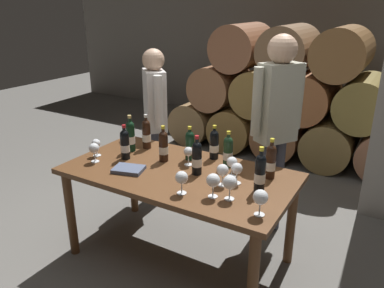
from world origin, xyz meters
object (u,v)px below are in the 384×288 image
wine_bottle_0 (271,161)px  wine_bottle_9 (131,136)px  wine_bottle_3 (125,144)px  taster_seated_left (155,114)px  wine_glass_2 (222,171)px  wine_glass_3 (230,183)px  wine_bottle_8 (197,158)px  wine_bottle_1 (163,146)px  tasting_notebook (129,169)px  wine_glass_5 (237,169)px  sommelier_presenting (277,119)px  wine_bottle_6 (146,134)px  wine_glass_7 (94,149)px  wine_bottle_2 (190,145)px  wine_glass_1 (232,163)px  wine_glass_9 (213,181)px  wine_glass_8 (96,144)px  dining_table (178,182)px  wine_bottle_5 (228,151)px  wine_bottle_7 (214,144)px  wine_glass_4 (260,198)px  wine_bottle_4 (260,173)px  wine_glass_6 (182,178)px  wine_glass_0 (188,152)px

wine_bottle_0 → wine_bottle_9: size_ratio=0.95×
wine_bottle_3 → taster_seated_left: 0.77m
wine_glass_2 → wine_glass_3: (0.13, -0.15, 0.01)m
wine_bottle_8 → wine_bottle_1: bearing=167.1°
tasting_notebook → taster_seated_left: (-0.40, 0.91, 0.15)m
wine_bottle_9 → wine_glass_5: (1.02, -0.12, -0.03)m
taster_seated_left → wine_bottle_9: bearing=-74.5°
sommelier_presenting → wine_bottle_6: bearing=-153.5°
wine_glass_3 → wine_glass_7: bearing=179.4°
wine_bottle_2 → wine_glass_3: (0.55, -0.44, -0.00)m
wine_glass_1 → wine_glass_9: (0.02, -0.34, 0.01)m
wine_glass_8 → sommelier_presenting: 1.48m
dining_table → wine_bottle_8: bearing=11.2°
wine_bottle_5 → wine_bottle_7: bearing=151.0°
dining_table → wine_bottle_9: size_ratio=5.47×
dining_table → wine_glass_4: wine_glass_4 is taller
wine_bottle_2 → wine_bottle_6: bearing=176.6°
wine_bottle_4 → tasting_notebook: size_ratio=1.43×
wine_bottle_8 → wine_glass_5: (0.31, 0.00, -0.02)m
wine_bottle_4 → wine_bottle_9: (-1.20, 0.15, -0.00)m
wine_bottle_1 → dining_table: bearing=-27.8°
wine_bottle_1 → wine_glass_3: wine_bottle_1 is taller
wine_bottle_3 → wine_bottle_5: bearing=19.4°
wine_glass_3 → wine_glass_4: size_ratio=1.01×
wine_glass_5 → taster_seated_left: taster_seated_left is taller
wine_bottle_3 → wine_glass_7: wine_bottle_3 is taller
wine_bottle_3 → wine_glass_7: 0.24m
wine_glass_4 → wine_glass_9: 0.34m
wine_bottle_6 → wine_glass_8: 0.43m
wine_bottle_6 → wine_glass_6: 0.89m
wine_glass_5 → sommelier_presenting: size_ratio=0.09×
dining_table → wine_bottle_3: 0.54m
wine_bottle_6 → wine_glass_0: wine_bottle_6 is taller
wine_glass_0 → wine_glass_8: size_ratio=1.02×
wine_bottle_2 → wine_glass_7: wine_bottle_2 is taller
wine_glass_4 → tasting_notebook: size_ratio=0.74×
wine_bottle_5 → wine_glass_3: bearing=-63.2°
wine_glass_6 → sommelier_presenting: bearing=75.3°
wine_glass_1 → wine_glass_7: bearing=-164.0°
wine_bottle_2 → wine_bottle_3: size_ratio=0.97×
wine_bottle_4 → dining_table: bearing=179.7°
wine_glass_2 → dining_table: bearing=173.3°
wine_bottle_5 → wine_bottle_8: bearing=-120.1°
wine_bottle_8 → wine_bottle_9: bearing=170.4°
wine_glass_1 → wine_glass_4: 0.54m
dining_table → wine_bottle_0: wine_bottle_0 is taller
wine_bottle_6 → wine_glass_7: size_ratio=1.92×
wine_bottle_3 → wine_glass_6: 0.75m
taster_seated_left → wine_glass_9: bearing=-39.9°
dining_table → wine_bottle_8: 0.26m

